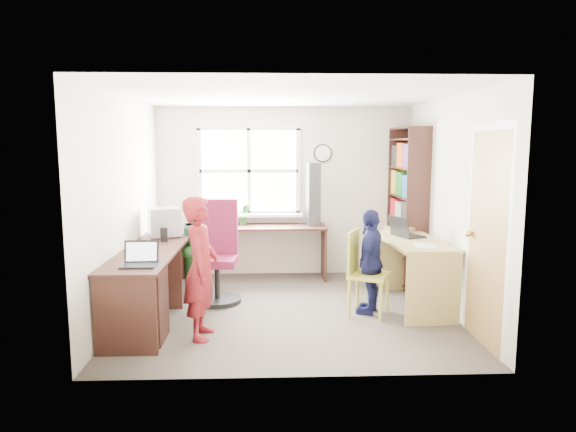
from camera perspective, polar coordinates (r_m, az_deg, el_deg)
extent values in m
cube|color=#3F3731|center=(5.95, 0.09, -10.50)|extent=(3.60, 3.40, 0.02)
cube|color=white|center=(5.67, 0.10, 13.39)|extent=(3.60, 3.40, 0.02)
cube|color=beige|center=(7.38, -0.43, 2.72)|extent=(3.60, 0.02, 2.40)
cube|color=beige|center=(3.99, 1.07, -1.76)|extent=(3.60, 0.02, 2.40)
cube|color=beige|center=(5.89, -17.78, 1.01)|extent=(0.02, 3.40, 2.40)
cube|color=beige|center=(6.03, 17.55, 1.17)|extent=(0.02, 3.40, 2.40)
cube|color=white|center=(7.34, -4.35, 5.02)|extent=(1.40, 0.01, 1.20)
cube|color=white|center=(7.33, -4.35, 5.02)|extent=(1.48, 0.04, 1.28)
cube|color=#A68148|center=(5.08, 21.17, -2.48)|extent=(0.02, 0.82, 2.00)
sphere|color=gold|center=(5.37, 19.43, -1.86)|extent=(0.07, 0.07, 0.07)
cylinder|color=black|center=(7.36, 3.89, 6.98)|extent=(0.26, 0.03, 0.26)
cylinder|color=white|center=(7.34, 3.90, 6.98)|extent=(0.22, 0.01, 0.22)
cube|color=#361C15|center=(5.99, -14.47, -3.26)|extent=(0.60, 2.70, 0.03)
cube|color=#361C15|center=(7.15, -2.36, -1.21)|extent=(1.65, 0.56, 0.03)
cube|color=#361C15|center=(6.07, -14.34, -6.74)|extent=(0.56, 0.03, 0.72)
cube|color=#361C15|center=(4.84, -17.66, -10.65)|extent=(0.56, 0.03, 0.72)
cube|color=#361C15|center=(7.33, -12.19, -4.14)|extent=(0.56, 0.03, 0.72)
cube|color=#361C15|center=(7.26, 4.00, -4.10)|extent=(0.03, 0.52, 0.72)
cube|color=#361C15|center=(5.18, -16.56, -9.37)|extent=(0.54, 0.45, 0.72)
cube|color=tan|center=(6.08, 13.67, -2.70)|extent=(0.72, 1.41, 0.03)
cube|color=tan|center=(5.56, 15.85, -7.94)|extent=(0.59, 0.07, 0.76)
cube|color=tan|center=(6.77, 11.67, -4.96)|extent=(0.59, 0.07, 0.76)
cube|color=#361C15|center=(6.64, 14.23, 0.59)|extent=(0.30, 0.02, 2.10)
cube|color=#361C15|center=(7.60, 12.12, 1.56)|extent=(0.30, 0.02, 2.10)
cube|color=#361C15|center=(7.07, 13.37, 9.49)|extent=(0.30, 1.00, 0.02)
cube|color=#361C15|center=(7.30, 12.86, -6.63)|extent=(0.30, 1.00, 0.02)
cube|color=#361C15|center=(7.22, 12.95, -3.86)|extent=(0.30, 1.00, 0.02)
cube|color=#361C15|center=(7.15, 13.04, -0.88)|extent=(0.30, 1.00, 0.02)
cube|color=#361C15|center=(7.10, 13.14, 2.15)|extent=(0.30, 1.00, 0.02)
cube|color=#361C15|center=(7.08, 13.23, 5.21)|extent=(0.30, 1.00, 0.02)
cube|color=#361C15|center=(7.07, 13.33, 8.29)|extent=(0.30, 1.00, 0.02)
cube|color=maroon|center=(6.98, 13.53, -6.08)|extent=(0.25, 0.28, 0.27)
cube|color=#174F8B|center=(7.28, 12.85, -5.42)|extent=(0.25, 0.30, 0.29)
cube|color=#1B7426|center=(7.56, 12.27, -4.84)|extent=(0.25, 0.26, 0.30)
cube|color=gold|center=(6.90, 13.63, -3.04)|extent=(0.25, 0.28, 0.30)
cube|color=#622E74|center=(7.20, 12.95, -2.49)|extent=(0.25, 0.30, 0.32)
cube|color=#D15817|center=(7.49, 12.35, -2.21)|extent=(0.25, 0.26, 0.29)
cube|color=black|center=(6.84, 13.74, 0.16)|extent=(0.25, 0.28, 0.32)
cube|color=#B9B8AE|center=(7.15, 13.04, 0.37)|extent=(0.25, 0.30, 0.29)
cube|color=maroon|center=(7.44, 12.44, 0.74)|extent=(0.25, 0.26, 0.30)
cube|color=#174F8B|center=(6.80, 13.84, 3.18)|extent=(0.25, 0.28, 0.29)
cube|color=#1B7426|center=(7.11, 13.13, 3.47)|extent=(0.25, 0.30, 0.30)
cube|color=gold|center=(7.40, 12.53, 3.73)|extent=(0.25, 0.26, 0.32)
cube|color=#622E74|center=(6.78, 13.95, 6.46)|extent=(0.25, 0.28, 0.30)
cube|color=#D15817|center=(7.09, 13.23, 6.61)|extent=(0.25, 0.30, 0.32)
cube|color=black|center=(7.38, 12.61, 6.53)|extent=(0.25, 0.26, 0.29)
cylinder|color=black|center=(6.27, -7.83, -9.21)|extent=(0.61, 0.61, 0.05)
cylinder|color=black|center=(6.21, -7.87, -7.16)|extent=(0.07, 0.07, 0.42)
cube|color=maroon|center=(6.15, -7.91, -4.99)|extent=(0.50, 0.50, 0.09)
cube|color=maroon|center=(6.29, -7.62, -1.14)|extent=(0.45, 0.12, 0.66)
cylinder|color=gold|center=(5.69, 6.79, -9.02)|extent=(0.05, 0.05, 0.43)
cylinder|color=gold|center=(5.61, 10.25, -9.35)|extent=(0.05, 0.05, 0.43)
cylinder|color=gold|center=(6.01, 7.72, -8.11)|extent=(0.05, 0.05, 0.43)
cylinder|color=gold|center=(5.94, 10.99, -8.40)|extent=(0.05, 0.05, 0.43)
cube|color=gold|center=(5.75, 8.99, -6.54)|extent=(0.54, 0.54, 0.04)
cube|color=gold|center=(5.74, 7.26, -3.96)|extent=(0.19, 0.36, 0.48)
cube|color=#9A9A9E|center=(6.49, -13.50, -2.15)|extent=(0.32, 0.29, 0.02)
cube|color=#9A9A9E|center=(6.46, -13.55, -0.62)|extent=(0.45, 0.42, 0.34)
cube|color=#3F72F2|center=(6.49, -11.95, -0.53)|extent=(0.10, 0.27, 0.25)
cube|color=black|center=(4.98, -16.22, -5.29)|extent=(0.33, 0.24, 0.02)
cube|color=black|center=(5.08, -15.96, -3.81)|extent=(0.32, 0.06, 0.21)
cube|color=white|center=(5.07, -15.98, -3.83)|extent=(0.28, 0.04, 0.17)
cube|color=black|center=(6.26, 13.19, -2.13)|extent=(0.38, 0.43, 0.02)
cube|color=black|center=(6.16, 12.22, -1.15)|extent=(0.19, 0.36, 0.24)
cube|color=#3F72F2|center=(6.16, 12.29, -1.14)|extent=(0.16, 0.31, 0.19)
cube|color=black|center=(6.16, -13.63, -2.01)|extent=(0.10, 0.10, 0.16)
cube|color=black|center=(6.67, -13.31, -1.13)|extent=(0.11, 0.11, 0.19)
cube|color=black|center=(7.15, 2.81, 2.43)|extent=(0.21, 0.19, 0.87)
cube|color=red|center=(6.61, 12.28, -1.42)|extent=(0.34, 0.34, 0.06)
cube|color=#BAB4AF|center=(5.47, -15.48, -4.17)|extent=(0.28, 0.35, 0.00)
cube|color=#BAB4AF|center=(5.72, 14.99, -3.21)|extent=(0.26, 0.33, 0.00)
imported|color=#2E7430|center=(7.21, -4.87, 0.15)|extent=(0.17, 0.14, 0.29)
imported|color=maroon|center=(5.04, -9.65, -5.71)|extent=(0.34, 0.51, 1.38)
imported|color=#33762F|center=(6.64, -9.85, -3.32)|extent=(0.49, 0.61, 1.18)
imported|color=#161945|center=(5.79, 9.18, -5.01)|extent=(0.54, 0.74, 1.17)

